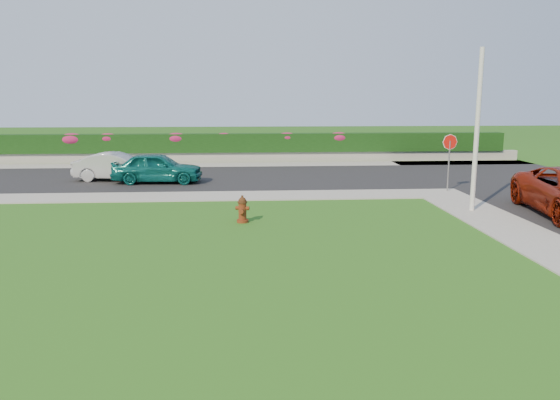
{
  "coord_description": "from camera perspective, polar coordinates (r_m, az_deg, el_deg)",
  "views": [
    {
      "loc": [
        -0.89,
        -12.22,
        3.87
      ],
      "look_at": [
        0.16,
        3.39,
        0.9
      ],
      "focal_mm": 35.0,
      "sensor_mm": 36.0,
      "label": 1
    }
  ],
  "objects": [
    {
      "name": "retaining_wall",
      "position": [
        32.91,
        -4.04,
        4.5
      ],
      "size": [
        34.0,
        0.4,
        0.6
      ],
      "primitive_type": "cube",
      "color": "gray",
      "rests_on": "ground"
    },
    {
      "name": "stop_sign",
      "position": [
        23.41,
        17.3,
        5.07
      ],
      "size": [
        0.64,
        0.11,
        2.37
      ],
      "rotation": [
        0.0,
        0.0,
        -0.26
      ],
      "color": "slate",
      "rests_on": "ground"
    },
    {
      "name": "curb_corner",
      "position": [
        22.96,
        16.3,
        0.66
      ],
      "size": [
        2.0,
        2.0,
        0.04
      ],
      "primitive_type": "cube",
      "color": "gray",
      "rests_on": "ground"
    },
    {
      "name": "utility_pole",
      "position": [
        19.47,
        19.88,
        6.76
      ],
      "size": [
        0.16,
        0.16,
        5.46
      ],
      "primitive_type": "cylinder",
      "color": "silver",
      "rests_on": "ground"
    },
    {
      "name": "ground",
      "position": [
        12.85,
        0.29,
        -6.78
      ],
      "size": [
        120.0,
        120.0,
        0.0
      ],
      "primitive_type": "plane",
      "color": "black",
      "rests_on": "ground"
    },
    {
      "name": "sidewalk_beyond",
      "position": [
        31.46,
        -4.04,
        3.7
      ],
      "size": [
        34.0,
        2.0,
        0.04
      ],
      "primitive_type": "cube",
      "color": "gray",
      "rests_on": "ground"
    },
    {
      "name": "flower_clump_a",
      "position": [
        34.3,
        -20.92,
        5.95
      ],
      "size": [
        1.44,
        0.92,
        0.72
      ],
      "primitive_type": "ellipsoid",
      "color": "#BE2064",
      "rests_on": "hedge"
    },
    {
      "name": "sedan_silver",
      "position": [
        26.44,
        -16.64,
        3.38
      ],
      "size": [
        4.01,
        1.73,
        1.28
      ],
      "primitive_type": "imported",
      "rotation": [
        0.0,
        0.0,
        1.47
      ],
      "color": "#B3B6BB",
      "rests_on": "street_far"
    },
    {
      "name": "hedge",
      "position": [
        32.93,
        -4.06,
        5.99
      ],
      "size": [
        32.0,
        0.9,
        1.1
      ],
      "primitive_type": "cube",
      "color": "black",
      "rests_on": "retaining_wall"
    },
    {
      "name": "flower_clump_c",
      "position": [
        33.05,
        -10.8,
        6.35
      ],
      "size": [
        1.3,
        0.84,
        0.65
      ],
      "primitive_type": "ellipsoid",
      "color": "#BE2064",
      "rests_on": "hedge"
    },
    {
      "name": "sidewalk_far",
      "position": [
        22.16,
        -17.13,
        0.27
      ],
      "size": [
        24.0,
        2.0,
        0.04
      ],
      "primitive_type": "cube",
      "color": "gray",
      "rests_on": "ground"
    },
    {
      "name": "sedan_teal",
      "position": [
        25.21,
        -12.69,
        3.31
      ],
      "size": [
        4.07,
        1.79,
        1.36
      ],
      "primitive_type": "imported",
      "rotation": [
        0.0,
        0.0,
        1.53
      ],
      "color": "#0B5754",
      "rests_on": "street_far"
    },
    {
      "name": "flower_clump_f",
      "position": [
        33.31,
        6.16,
        6.52
      ],
      "size": [
        1.29,
        0.83,
        0.64
      ],
      "primitive_type": "ellipsoid",
      "color": "#BE2064",
      "rests_on": "hedge"
    },
    {
      "name": "flower_clump_d",
      "position": [
        32.82,
        -5.89,
        6.56
      ],
      "size": [
        1.01,
        0.65,
        0.51
      ],
      "primitive_type": "ellipsoid",
      "color": "#BE2064",
      "rests_on": "hedge"
    },
    {
      "name": "street_far",
      "position": [
        26.82,
        -12.65,
        2.24
      ],
      "size": [
        26.0,
        8.0,
        0.04
      ],
      "primitive_type": "cube",
      "color": "black",
      "rests_on": "ground"
    },
    {
      "name": "flower_clump_b",
      "position": [
        33.75,
        -17.54,
        6.16
      ],
      "size": [
        1.21,
        0.78,
        0.6
      ],
      "primitive_type": "ellipsoid",
      "color": "#BE2064",
      "rests_on": "hedge"
    },
    {
      "name": "fire_hydrant",
      "position": [
        17.03,
        -3.95,
        -1.01
      ],
      "size": [
        0.44,
        0.42,
        0.85
      ],
      "rotation": [
        0.0,
        0.0,
        -0.22
      ],
      "color": "#4C1F0C",
      "rests_on": "ground"
    },
    {
      "name": "flower_clump_e",
      "position": [
        32.91,
        0.74,
        6.57
      ],
      "size": [
        1.15,
        0.74,
        0.58
      ],
      "primitive_type": "ellipsoid",
      "color": "#BE2064",
      "rests_on": "hedge"
    }
  ]
}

